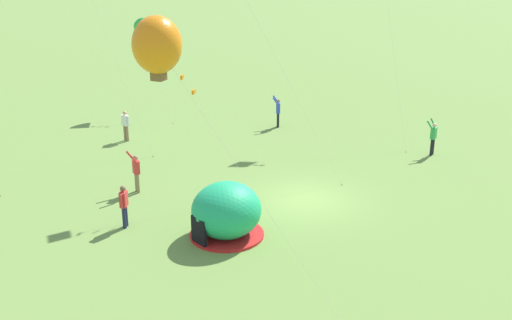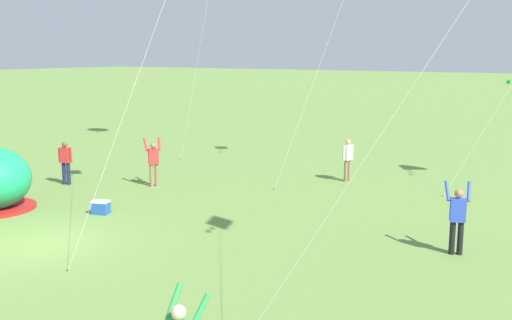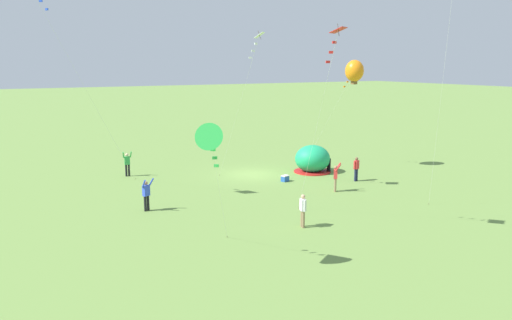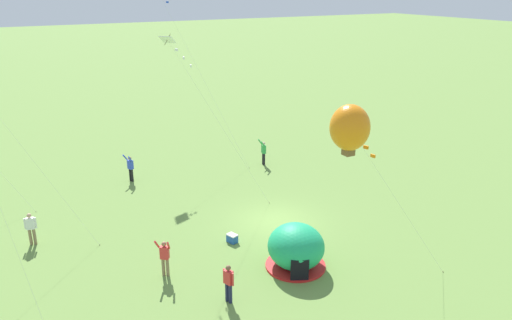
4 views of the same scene
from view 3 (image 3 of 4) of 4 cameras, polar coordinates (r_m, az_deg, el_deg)
ground_plane at (r=37.48m, az=-0.53°, el=-1.67°), size 300.00×300.00×0.00m
popup_tent at (r=38.36m, az=6.49°, el=0.07°), size 2.81×2.81×2.10m
cooler_box at (r=35.33m, az=3.34°, el=-2.11°), size 0.62×0.51×0.44m
person_center_field at (r=28.79m, az=-12.42°, el=-3.78°), size 0.71×0.62×1.89m
person_watching_sky at (r=25.48m, az=5.38°, el=-5.59°), size 0.33×0.57×1.72m
person_far_back at (r=35.94m, az=11.39°, el=-0.87°), size 0.56×0.35×1.72m
person_flying_kite at (r=37.92m, az=-14.50°, el=-0.33°), size 0.67×0.52×1.89m
person_arms_raised at (r=32.74m, az=9.10°, el=-1.88°), size 0.68×0.72×1.89m
kite_white at (r=31.64m, az=0.03°, el=13.11°), size 0.86×6.26×10.18m
kite_orange at (r=39.67m, az=11.18°, el=9.95°), size 1.44×6.65×8.48m
kite_green at (r=19.21m, az=-5.18°, el=2.34°), size 3.01×4.08×6.02m
kite_red at (r=23.40m, az=9.01°, el=13.16°), size 1.79×5.32×9.95m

